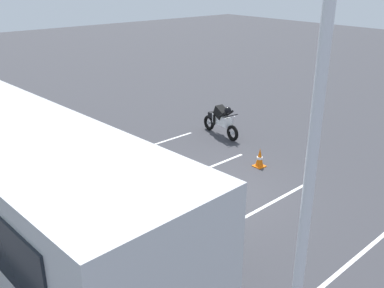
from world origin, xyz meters
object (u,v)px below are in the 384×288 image
at_px(spectator_far_right, 103,158).
at_px(stunt_motorcycle, 221,120).
at_px(spectator_centre, 135,185).
at_px(spectator_right, 111,171).
at_px(spectator_far_left, 185,217).
at_px(traffic_cone, 260,158).
at_px(tour_bus, 7,188).
at_px(spectator_left, 163,198).

height_order(spectator_far_right, stunt_motorcycle, spectator_far_right).
relative_size(spectator_centre, spectator_right, 0.92).
distance_m(spectator_centre, spectator_right, 0.93).
xyz_separation_m(spectator_far_right, stunt_motorcycle, (1.11, -5.62, -0.38)).
bearing_deg(spectator_far_left, traffic_cone, -66.15).
distance_m(tour_bus, stunt_motorcycle, 9.07).
distance_m(tour_bus, spectator_right, 2.77).
xyz_separation_m(spectator_centre, traffic_cone, (0.16, -4.78, -0.67)).
height_order(spectator_centre, spectator_far_right, spectator_far_right).
bearing_deg(spectator_left, spectator_centre, 3.75).
relative_size(tour_bus, spectator_far_left, 6.37).
distance_m(spectator_far_left, spectator_left, 0.93).
distance_m(spectator_left, traffic_cone, 4.92).
relative_size(stunt_motorcycle, traffic_cone, 3.26).
bearing_deg(stunt_motorcycle, spectator_far_right, 101.21).
bearing_deg(traffic_cone, stunt_motorcycle, -19.58).
bearing_deg(spectator_far_left, spectator_left, -6.49).
height_order(spectator_left, spectator_right, spectator_right).
xyz_separation_m(spectator_right, stunt_motorcycle, (2.14, -5.97, -0.46)).
relative_size(tour_bus, spectator_far_right, 6.46).
xyz_separation_m(spectator_left, traffic_cone, (1.20, -4.71, -0.71)).
xyz_separation_m(spectator_far_left, spectator_centre, (1.97, -0.04, -0.03)).
bearing_deg(traffic_cone, spectator_far_left, 113.85).
height_order(spectator_far_right, traffic_cone, spectator_far_right).
xyz_separation_m(tour_bus, spectator_far_left, (-2.45, -2.79, -0.65)).
height_order(tour_bus, spectator_left, tour_bus).
bearing_deg(tour_bus, spectator_left, -117.70).
bearing_deg(spectator_far_left, spectator_right, 2.33).
height_order(spectator_right, spectator_far_right, spectator_right).
bearing_deg(stunt_motorcycle, spectator_far_left, 130.66).
bearing_deg(spectator_far_right, spectator_centre, 174.27).
relative_size(spectator_right, spectator_far_right, 1.07).
bearing_deg(stunt_motorcycle, spectator_centre, 117.73).
relative_size(spectator_far_left, traffic_cone, 2.68).
distance_m(spectator_right, traffic_cone, 5.05).
bearing_deg(spectator_far_right, tour_bus, 115.78).
xyz_separation_m(spectator_far_right, traffic_cone, (-1.78, -4.59, -0.69)).
bearing_deg(spectator_left, spectator_far_right, -2.43).
bearing_deg(spectator_right, traffic_cone, -98.68).
xyz_separation_m(tour_bus, spectator_left, (-1.52, -2.90, -0.63)).
height_order(spectator_far_left, traffic_cone, spectator_far_left).
bearing_deg(spectator_right, stunt_motorcycle, -70.27).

